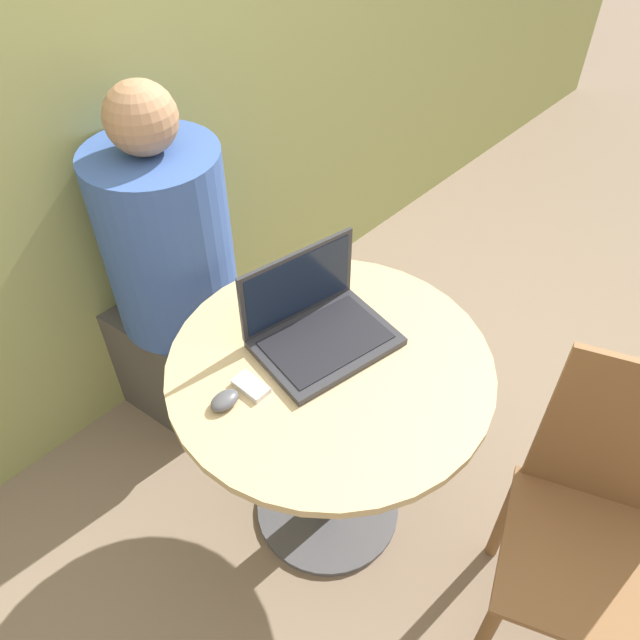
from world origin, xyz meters
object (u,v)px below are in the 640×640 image
person_seated (165,291)px  laptop (317,325)px  chair_empty (595,527)px  cell_phone (251,386)px

person_seated → laptop: bearing=-86.9°
chair_empty → person_seated: bearing=98.1°
cell_phone → laptop: bearing=-0.0°
chair_empty → laptop: bearing=102.3°
laptop → chair_empty: size_ratio=0.41×
laptop → person_seated: (-0.04, 0.65, -0.26)m
chair_empty → person_seated: 1.42m
cell_phone → chair_empty: size_ratio=0.10×
cell_phone → chair_empty: chair_empty is taller
chair_empty → person_seated: (-0.20, 1.41, 0.03)m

